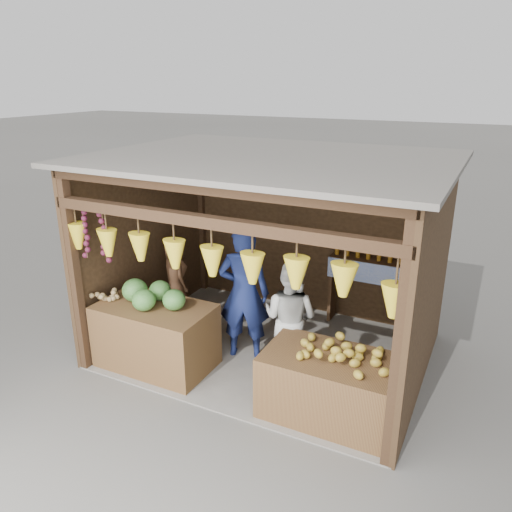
{
  "coord_description": "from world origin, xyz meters",
  "views": [
    {
      "loc": [
        2.53,
        -5.49,
        3.54
      ],
      "look_at": [
        -0.14,
        -0.1,
        1.39
      ],
      "focal_mm": 35.0,
      "sensor_mm": 36.0,
      "label": 1
    }
  ],
  "objects_px": {
    "counter_left": "(156,336)",
    "counter_right": "(333,388)",
    "man_standing": "(244,293)",
    "vendor_seated": "(175,275)",
    "woman_standing": "(290,318)"
  },
  "relations": [
    {
      "from": "counter_left",
      "to": "counter_right",
      "type": "height_order",
      "value": "counter_left"
    },
    {
      "from": "counter_left",
      "to": "man_standing",
      "type": "relative_size",
      "value": 0.79
    },
    {
      "from": "counter_left",
      "to": "counter_right",
      "type": "relative_size",
      "value": 0.96
    },
    {
      "from": "counter_left",
      "to": "vendor_seated",
      "type": "relative_size",
      "value": 1.33
    },
    {
      "from": "counter_left",
      "to": "counter_right",
      "type": "distance_m",
      "value": 2.36
    },
    {
      "from": "man_standing",
      "to": "vendor_seated",
      "type": "xyz_separation_m",
      "value": [
        -1.3,
        0.31,
        -0.08
      ]
    },
    {
      "from": "vendor_seated",
      "to": "counter_right",
      "type": "bearing_deg",
      "value": -166.68
    },
    {
      "from": "counter_right",
      "to": "woman_standing",
      "type": "bearing_deg",
      "value": 140.63
    },
    {
      "from": "man_standing",
      "to": "vendor_seated",
      "type": "height_order",
      "value": "man_standing"
    },
    {
      "from": "counter_left",
      "to": "woman_standing",
      "type": "bearing_deg",
      "value": 21.85
    },
    {
      "from": "woman_standing",
      "to": "vendor_seated",
      "type": "distance_m",
      "value": 2.03
    },
    {
      "from": "counter_right",
      "to": "woman_standing",
      "type": "xyz_separation_m",
      "value": [
        -0.78,
        0.64,
        0.38
      ]
    },
    {
      "from": "counter_left",
      "to": "man_standing",
      "type": "distance_m",
      "value": 1.25
    },
    {
      "from": "woman_standing",
      "to": "vendor_seated",
      "type": "bearing_deg",
      "value": -4.98
    },
    {
      "from": "counter_right",
      "to": "vendor_seated",
      "type": "distance_m",
      "value": 2.98
    }
  ]
}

